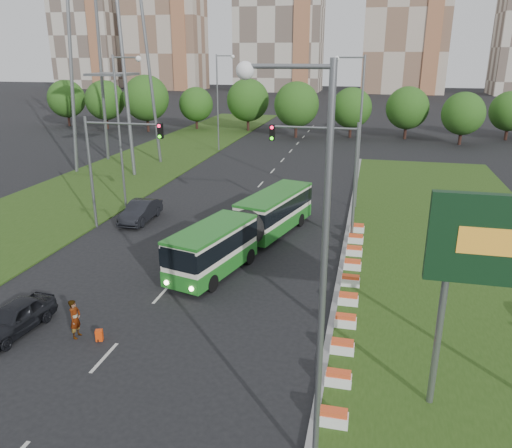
% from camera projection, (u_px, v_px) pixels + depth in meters
% --- Properties ---
extents(ground, '(360.00, 360.00, 0.00)m').
position_uv_depth(ground, '(216.00, 300.00, 25.79)').
color(ground, black).
rests_on(ground, ground).
extents(grass_median, '(14.00, 60.00, 0.15)m').
position_uv_depth(grass_median, '(459.00, 262.00, 30.34)').
color(grass_median, '#264313').
rests_on(grass_median, ground).
extents(median_kerb, '(0.30, 60.00, 0.18)m').
position_uv_depth(median_kerb, '(344.00, 252.00, 31.83)').
color(median_kerb, gray).
rests_on(median_kerb, ground).
extents(left_verge, '(12.00, 110.00, 0.10)m').
position_uv_depth(left_verge, '(124.00, 174.00, 52.67)').
color(left_verge, '#264313').
rests_on(left_verge, ground).
extents(lane_markings, '(0.20, 100.00, 0.01)m').
position_uv_depth(lane_markings, '(251.00, 195.00, 44.86)').
color(lane_markings, '#B7B7B0').
rests_on(lane_markings, ground).
extents(flower_planters, '(1.10, 20.30, 0.60)m').
position_uv_depth(flower_planters, '(349.00, 289.00, 25.95)').
color(flower_planters, white).
rests_on(flower_planters, grass_median).
extents(traffic_mast_median, '(5.76, 0.32, 8.00)m').
position_uv_depth(traffic_mast_median, '(331.00, 163.00, 32.24)').
color(traffic_mast_median, slate).
rests_on(traffic_mast_median, ground).
extents(traffic_mast_left, '(5.76, 0.32, 8.00)m').
position_uv_depth(traffic_mast_left, '(110.00, 156.00, 34.57)').
color(traffic_mast_left, slate).
rests_on(traffic_mast_left, ground).
extents(street_lamps, '(36.00, 60.00, 12.00)m').
position_uv_depth(street_lamps, '(216.00, 148.00, 33.70)').
color(street_lamps, slate).
rests_on(street_lamps, ground).
extents(tree_line, '(120.00, 8.00, 9.00)m').
position_uv_depth(tree_line, '(394.00, 108.00, 72.84)').
color(tree_line, '#285416').
rests_on(tree_line, ground).
extents(apartment_tower_west, '(26.00, 15.00, 48.00)m').
position_uv_depth(apartment_tower_west, '(164.00, 16.00, 170.15)').
color(apartment_tower_west, '#B9A895').
rests_on(apartment_tower_west, ground).
extents(apartment_tower_cwest, '(28.00, 15.00, 52.00)m').
position_uv_depth(apartment_tower_cwest, '(280.00, 8.00, 160.90)').
color(apartment_tower_cwest, beige).
rests_on(apartment_tower_cwest, ground).
extents(apartment_tower_ceast, '(25.00, 15.00, 50.00)m').
position_uv_depth(apartment_tower_ceast, '(408.00, 9.00, 152.63)').
color(apartment_tower_ceast, '#B9A895').
rests_on(apartment_tower_ceast, ground).
extents(midrise_west, '(22.00, 14.00, 36.00)m').
position_uv_depth(midrise_west, '(87.00, 36.00, 178.55)').
color(midrise_west, beige).
rests_on(midrise_west, ground).
extents(articulated_bus, '(2.39, 15.35, 2.53)m').
position_uv_depth(articulated_bus, '(247.00, 227.00, 32.02)').
color(articulated_bus, silver).
rests_on(articulated_bus, ground).
extents(car_left_near, '(2.08, 4.33, 1.43)m').
position_uv_depth(car_left_near, '(14.00, 318.00, 22.63)').
color(car_left_near, black).
rests_on(car_left_near, ground).
extents(car_left_far, '(1.69, 4.74, 1.56)m').
position_uv_depth(car_left_far, '(140.00, 211.00, 37.67)').
color(car_left_far, black).
rests_on(car_left_far, ground).
extents(pedestrian, '(0.46, 0.68, 1.83)m').
position_uv_depth(pedestrian, '(75.00, 319.00, 22.15)').
color(pedestrian, gray).
rests_on(pedestrian, ground).
extents(shopping_trolley, '(0.30, 0.32, 0.52)m').
position_uv_depth(shopping_trolley, '(99.00, 335.00, 22.08)').
color(shopping_trolley, red).
rests_on(shopping_trolley, ground).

